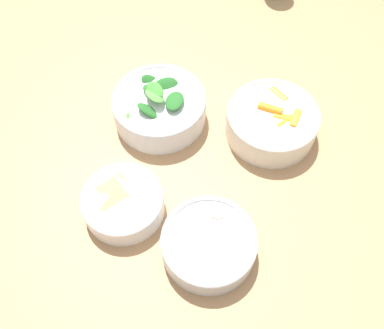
% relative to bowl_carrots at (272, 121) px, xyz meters
% --- Properties ---
extents(ground_plane, '(10.00, 10.00, 0.00)m').
position_rel_bowl_carrots_xyz_m(ground_plane, '(0.09, -0.12, -0.76)').
color(ground_plane, '#2D2D33').
extents(dining_table, '(1.28, 1.10, 0.73)m').
position_rel_bowl_carrots_xyz_m(dining_table, '(0.09, -0.12, -0.12)').
color(dining_table, '#99724C').
rests_on(dining_table, ground_plane).
extents(bowl_carrots, '(0.18, 0.18, 0.07)m').
position_rel_bowl_carrots_xyz_m(bowl_carrots, '(0.00, 0.00, 0.00)').
color(bowl_carrots, silver).
rests_on(bowl_carrots, dining_table).
extents(bowl_greens, '(0.19, 0.19, 0.09)m').
position_rel_bowl_carrots_xyz_m(bowl_greens, '(-0.02, -0.23, 0.00)').
color(bowl_greens, silver).
rests_on(bowl_greens, dining_table).
extents(bowl_beans_hotdog, '(0.16, 0.16, 0.05)m').
position_rel_bowl_carrots_xyz_m(bowl_beans_hotdog, '(0.26, -0.11, -0.01)').
color(bowl_beans_hotdog, silver).
rests_on(bowl_beans_hotdog, dining_table).
extents(bowl_cookies, '(0.15, 0.15, 0.05)m').
position_rel_bowl_carrots_xyz_m(bowl_cookies, '(0.19, -0.27, -0.01)').
color(bowl_cookies, white).
rests_on(bowl_cookies, dining_table).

